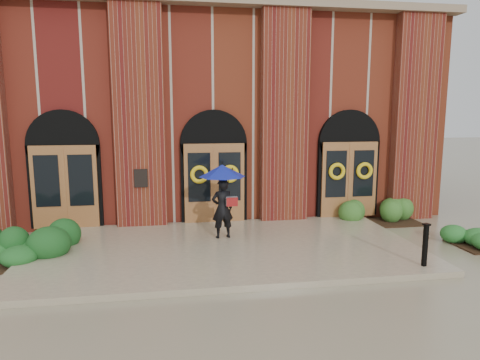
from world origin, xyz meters
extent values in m
plane|color=gray|center=(0.00, 0.00, 0.00)|extent=(90.00, 90.00, 0.00)
cube|color=tan|center=(0.00, 0.15, 0.07)|extent=(10.00, 5.30, 0.15)
cube|color=#622815|center=(0.00, 8.90, 3.50)|extent=(16.00, 12.00, 7.00)
cube|color=#816A52|center=(0.00, 2.65, 6.88)|extent=(16.20, 0.55, 0.24)
cube|color=black|center=(-2.25, 2.47, 1.65)|extent=(0.40, 0.05, 0.55)
cube|color=#622815|center=(-2.25, 2.73, 3.50)|extent=(1.50, 0.45, 7.00)
cube|color=#622815|center=(2.25, 2.73, 3.50)|extent=(1.50, 0.45, 7.00)
cube|color=#622815|center=(6.75, 2.73, 3.50)|extent=(1.50, 0.45, 7.00)
cube|color=#9C6633|center=(-4.50, 2.71, 1.40)|extent=(1.90, 0.10, 2.50)
cylinder|color=black|center=(-4.50, 2.85, 2.65)|extent=(2.10, 0.22, 2.10)
cube|color=#9C6633|center=(0.00, 2.71, 1.40)|extent=(1.90, 0.10, 2.50)
cylinder|color=black|center=(0.00, 2.85, 2.65)|extent=(2.10, 0.22, 2.10)
cube|color=#9C6633|center=(4.50, 2.71, 1.40)|extent=(1.90, 0.10, 2.50)
cylinder|color=black|center=(4.50, 2.85, 2.65)|extent=(2.10, 0.22, 2.10)
torus|color=yellow|center=(-0.48, 2.59, 1.70)|extent=(0.57, 0.13, 0.57)
torus|color=yellow|center=(0.48, 2.59, 1.70)|extent=(0.57, 0.13, 0.57)
torus|color=yellow|center=(4.02, 2.59, 1.70)|extent=(0.57, 0.13, 0.57)
torus|color=yellow|center=(4.98, 2.59, 1.70)|extent=(0.57, 0.13, 0.57)
imported|color=black|center=(0.03, 0.91, 0.98)|extent=(0.66, 0.48, 1.66)
cone|color=navy|center=(0.03, 0.91, 2.04)|extent=(1.46, 1.46, 0.33)
cylinder|color=black|center=(0.08, 0.86, 1.59)|extent=(0.02, 0.02, 0.56)
cube|color=#9D9EA2|center=(0.28, 0.78, 1.20)|extent=(0.33, 0.20, 0.24)
cube|color=maroon|center=(0.28, 0.69, 1.20)|extent=(0.31, 0.07, 0.24)
cube|color=black|center=(4.30, -2.05, 0.63)|extent=(0.10, 0.10, 0.95)
cube|color=black|center=(4.30, -2.05, 1.12)|extent=(0.15, 0.15, 0.04)
ellipsoid|color=#174519|center=(-5.60, 0.65, 0.39)|extent=(3.07, 1.23, 0.79)
ellipsoid|color=#316022|center=(5.20, 2.20, 0.35)|extent=(2.76, 1.11, 0.71)
ellipsoid|color=#1C521E|center=(-5.10, -0.01, 0.23)|extent=(1.33, 1.14, 0.47)
camera|label=1|loc=(-1.34, -10.57, 3.63)|focal=32.00mm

